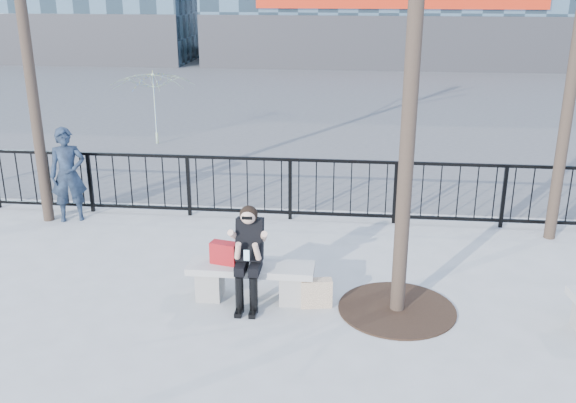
# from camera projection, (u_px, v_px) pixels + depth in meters

# --- Properties ---
(ground) EXTENTS (120.00, 120.00, 0.00)m
(ground) POSITION_uv_depth(u_px,v_px,m) (252.00, 299.00, 8.49)
(ground) COLOR gray
(ground) RESTS_ON ground
(street_surface) EXTENTS (60.00, 23.00, 0.01)m
(street_surface) POSITION_uv_depth(u_px,v_px,m) (320.00, 98.00, 22.56)
(street_surface) COLOR #474747
(street_surface) RESTS_ON ground
(railing) EXTENTS (14.00, 0.06, 1.10)m
(railing) POSITION_uv_depth(u_px,v_px,m) (279.00, 189.00, 11.12)
(railing) COLOR black
(railing) RESTS_ON ground
(tree_grate) EXTENTS (1.50, 1.50, 0.02)m
(tree_grate) POSITION_uv_depth(u_px,v_px,m) (397.00, 309.00, 8.20)
(tree_grate) COLOR black
(tree_grate) RESTS_ON ground
(bench_main) EXTENTS (1.65, 0.46, 0.49)m
(bench_main) POSITION_uv_depth(u_px,v_px,m) (251.00, 278.00, 8.39)
(bench_main) COLOR slate
(bench_main) RESTS_ON ground
(seated_woman) EXTENTS (0.50, 0.64, 1.34)m
(seated_woman) POSITION_uv_depth(u_px,v_px,m) (249.00, 257.00, 8.12)
(seated_woman) COLOR black
(seated_woman) RESTS_ON ground
(handbag) EXTENTS (0.38, 0.24, 0.29)m
(handbag) POSITION_uv_depth(u_px,v_px,m) (224.00, 253.00, 8.33)
(handbag) COLOR maroon
(handbag) RESTS_ON bench_main
(shopping_bag) EXTENTS (0.42, 0.22, 0.38)m
(shopping_bag) POSITION_uv_depth(u_px,v_px,m) (316.00, 293.00, 8.23)
(shopping_bag) COLOR beige
(shopping_bag) RESTS_ON ground
(standing_man) EXTENTS (0.70, 0.59, 1.64)m
(standing_man) POSITION_uv_depth(u_px,v_px,m) (68.00, 175.00, 10.98)
(standing_man) COLOR black
(standing_man) RESTS_ON ground
(vendor_umbrella) EXTENTS (2.18, 2.22, 1.87)m
(vendor_umbrella) POSITION_uv_depth(u_px,v_px,m) (154.00, 108.00, 15.95)
(vendor_umbrella) COLOR yellow
(vendor_umbrella) RESTS_ON ground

